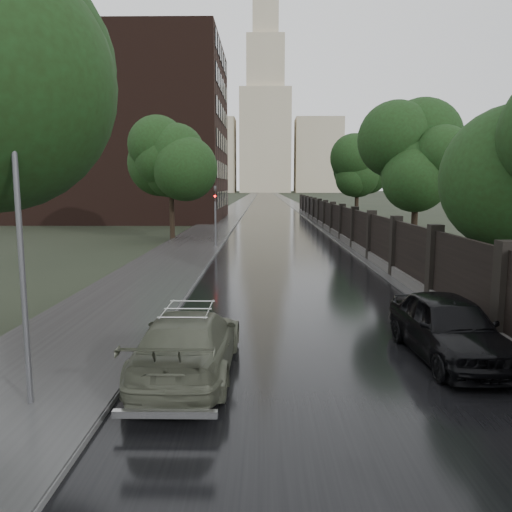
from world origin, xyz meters
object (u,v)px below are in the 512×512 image
at_px(tree_left_far, 171,169).
at_px(volga_sedan, 189,343).
at_px(car_right_near, 449,327).
at_px(lamp_post, 22,264).
at_px(traffic_light, 215,211).
at_px(tree_right_b, 417,169).
at_px(tree_right_c, 357,176).

xyz_separation_m(tree_left_far, volga_sedan, (5.18, -26.72, -4.55)).
bearing_deg(volga_sedan, car_right_near, -168.60).
distance_m(lamp_post, traffic_light, 23.52).
relative_size(tree_right_b, car_right_near, 1.58).
height_order(tree_left_far, lamp_post, tree_left_far).
distance_m(tree_left_far, tree_right_c, 18.45).
relative_size(tree_left_far, volga_sedan, 1.55).
distance_m(traffic_light, volga_sedan, 21.84).
bearing_deg(tree_right_c, traffic_light, -128.18).
height_order(tree_left_far, tree_right_c, tree_left_far).
relative_size(tree_right_b, traffic_light, 1.75).
distance_m(lamp_post, car_right_near, 9.13).
bearing_deg(tree_right_c, tree_right_b, -90.00).
bearing_deg(volga_sedan, lamp_post, 35.70).
bearing_deg(tree_right_b, tree_left_far, 152.70).
distance_m(tree_left_far, traffic_light, 6.84).
xyz_separation_m(tree_right_b, traffic_light, (-11.80, 2.99, -2.55)).
height_order(tree_left_far, traffic_light, tree_left_far).
relative_size(tree_left_far, tree_right_b, 1.05).
height_order(tree_right_c, volga_sedan, tree_right_c).
distance_m(tree_right_b, tree_right_c, 18.00).
height_order(lamp_post, car_right_near, lamp_post).
bearing_deg(volga_sedan, tree_right_b, -117.77).
xyz_separation_m(tree_left_far, car_right_near, (11.06, -25.65, -4.49)).
bearing_deg(tree_left_far, lamp_post, -84.79).
bearing_deg(traffic_light, lamp_post, -92.68).
bearing_deg(car_right_near, lamp_post, -164.75).
bearing_deg(tree_right_b, car_right_near, -104.11).
xyz_separation_m(tree_right_b, car_right_near, (-4.44, -17.65, -4.19)).
relative_size(tree_right_c, lamp_post, 1.37).
height_order(tree_right_b, car_right_near, tree_right_b).
height_order(tree_right_b, traffic_light, tree_right_b).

